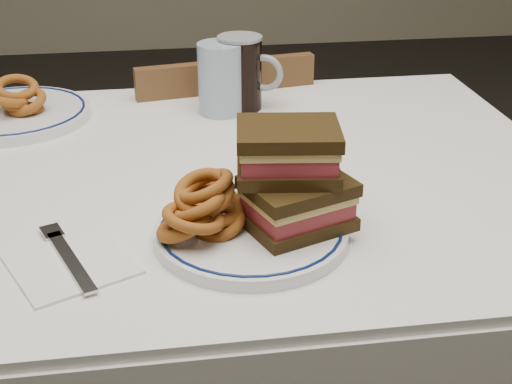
{
  "coord_description": "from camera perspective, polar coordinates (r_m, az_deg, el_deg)",
  "views": [
    {
      "loc": [
        -0.02,
        -1.02,
        1.23
      ],
      "look_at": [
        0.1,
        -0.21,
        0.81
      ],
      "focal_mm": 50.0,
      "sensor_mm": 36.0,
      "label": 1
    }
  ],
  "objects": [
    {
      "name": "ketchup_ramekin",
      "position": [
        0.99,
        -4.14,
        0.16
      ],
      "size": [
        0.06,
        0.06,
        0.03
      ],
      "color": "silver",
      "rests_on": "main_plate"
    },
    {
      "name": "beer_mug",
      "position": [
        1.37,
        -1.16,
        9.56
      ],
      "size": [
        0.12,
        0.08,
        0.14
      ],
      "color": "black",
      "rests_on": "dining_table"
    },
    {
      "name": "water_glass",
      "position": [
        1.35,
        -2.86,
        9.04
      ],
      "size": [
        0.08,
        0.08,
        0.13
      ],
      "primitive_type": "cylinder",
      "color": "#8FA8B9",
      "rests_on": "dining_table"
    },
    {
      "name": "far_plate",
      "position": [
        1.41,
        -18.86,
        5.95
      ],
      "size": [
        0.28,
        0.28,
        0.02
      ],
      "color": "white",
      "rests_on": "dining_table"
    },
    {
      "name": "dining_table",
      "position": [
        1.18,
        -6.23,
        -3.08
      ],
      "size": [
        1.27,
        0.87,
        0.75
      ],
      "color": "silver",
      "rests_on": "floor"
    },
    {
      "name": "reuben_sandwich",
      "position": [
        0.91,
        2.96,
        1.17
      ],
      "size": [
        0.16,
        0.15,
        0.13
      ],
      "color": "black",
      "rests_on": "main_plate"
    },
    {
      "name": "chair_far",
      "position": [
        1.7,
        -3.12,
        -0.72
      ],
      "size": [
        0.43,
        0.43,
        0.81
      ],
      "color": "#4B2A18",
      "rests_on": "floor"
    },
    {
      "name": "onion_rings_far",
      "position": [
        1.39,
        -18.53,
        7.09
      ],
      "size": [
        0.12,
        0.12,
        0.08
      ],
      "color": "#72340F",
      "rests_on": "far_plate"
    },
    {
      "name": "onion_rings_main",
      "position": [
        0.91,
        -4.28,
        -1.23
      ],
      "size": [
        0.13,
        0.12,
        0.1
      ],
      "color": "#72340F",
      "rests_on": "main_plate"
    },
    {
      "name": "main_plate",
      "position": [
        0.94,
        -0.4,
        -3.19
      ],
      "size": [
        0.25,
        0.25,
        0.02
      ],
      "color": "white",
      "rests_on": "dining_table"
    },
    {
      "name": "napkin_fork",
      "position": [
        0.91,
        -14.62,
        -5.45
      ],
      "size": [
        0.18,
        0.19,
        0.01
      ],
      "color": "silver",
      "rests_on": "dining_table"
    }
  ]
}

